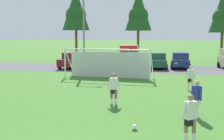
{
  "coord_description": "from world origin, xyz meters",
  "views": [
    {
      "loc": [
        2.96,
        -6.99,
        3.61
      ],
      "look_at": [
        0.19,
        8.46,
        1.74
      ],
      "focal_mm": 47.04,
      "sensor_mm": 36.0,
      "label": 1
    }
  ],
  "objects_px": {
    "parked_car_slot_left": "(100,60)",
    "parked_car_slot_far_left": "(72,60)",
    "soccer_goal": "(109,63)",
    "player_defender_far": "(190,118)",
    "parked_car_slot_center": "(157,60)",
    "player_winger_right": "(197,99)",
    "player_midfield_center": "(191,78)",
    "soccer_ball": "(135,127)",
    "player_trailing_back": "(114,89)",
    "parked_car_slot_center_right": "(180,60)",
    "parked_car_slot_center_left": "(129,56)",
    "street_lamp": "(86,31)"
  },
  "relations": [
    {
      "from": "player_midfield_center",
      "to": "player_defender_far",
      "type": "relative_size",
      "value": 1.0
    },
    {
      "from": "soccer_ball",
      "to": "parked_car_slot_far_left",
      "type": "relative_size",
      "value": 0.05
    },
    {
      "from": "street_lamp",
      "to": "parked_car_slot_far_left",
      "type": "bearing_deg",
      "value": 127.24
    },
    {
      "from": "parked_car_slot_center",
      "to": "player_winger_right",
      "type": "bearing_deg",
      "value": -83.5
    },
    {
      "from": "parked_car_slot_center_right",
      "to": "street_lamp",
      "type": "bearing_deg",
      "value": -151.61
    },
    {
      "from": "player_defender_far",
      "to": "parked_car_slot_left",
      "type": "bearing_deg",
      "value": 110.24
    },
    {
      "from": "parked_car_slot_center_right",
      "to": "parked_car_slot_center",
      "type": "bearing_deg",
      "value": -167.11
    },
    {
      "from": "soccer_goal",
      "to": "player_midfield_center",
      "type": "distance_m",
      "value": 7.98
    },
    {
      "from": "player_winger_right",
      "to": "parked_car_slot_left",
      "type": "relative_size",
      "value": 0.38
    },
    {
      "from": "soccer_goal",
      "to": "player_defender_far",
      "type": "height_order",
      "value": "soccer_goal"
    },
    {
      "from": "player_midfield_center",
      "to": "player_defender_far",
      "type": "height_order",
      "value": "same"
    },
    {
      "from": "parked_car_slot_center",
      "to": "parked_car_slot_center_right",
      "type": "bearing_deg",
      "value": 12.89
    },
    {
      "from": "player_defender_far",
      "to": "player_trailing_back",
      "type": "relative_size",
      "value": 1.0
    },
    {
      "from": "parked_car_slot_center_left",
      "to": "player_winger_right",
      "type": "bearing_deg",
      "value": -74.69
    },
    {
      "from": "player_midfield_center",
      "to": "player_defender_far",
      "type": "bearing_deg",
      "value": -94.78
    },
    {
      "from": "soccer_goal",
      "to": "parked_car_slot_left",
      "type": "relative_size",
      "value": 1.75
    },
    {
      "from": "player_defender_far",
      "to": "parked_car_slot_center",
      "type": "relative_size",
      "value": 0.38
    },
    {
      "from": "player_trailing_back",
      "to": "parked_car_slot_center",
      "type": "height_order",
      "value": "parked_car_slot_center"
    },
    {
      "from": "parked_car_slot_far_left",
      "to": "street_lamp",
      "type": "height_order",
      "value": "street_lamp"
    },
    {
      "from": "parked_car_slot_far_left",
      "to": "parked_car_slot_center",
      "type": "relative_size",
      "value": 1.01
    },
    {
      "from": "player_defender_far",
      "to": "parked_car_slot_far_left",
      "type": "bearing_deg",
      "value": 117.47
    },
    {
      "from": "soccer_goal",
      "to": "parked_car_slot_far_left",
      "type": "bearing_deg",
      "value": 128.95
    },
    {
      "from": "player_winger_right",
      "to": "parked_car_slot_left",
      "type": "bearing_deg",
      "value": 114.88
    },
    {
      "from": "soccer_goal",
      "to": "parked_car_slot_left",
      "type": "bearing_deg",
      "value": 108.25
    },
    {
      "from": "soccer_ball",
      "to": "player_defender_far",
      "type": "xyz_separation_m",
      "value": [
        1.97,
        -0.93,
        0.71
      ]
    },
    {
      "from": "player_midfield_center",
      "to": "parked_car_slot_far_left",
      "type": "xyz_separation_m",
      "value": [
        -11.74,
        11.41,
        0.05
      ]
    },
    {
      "from": "parked_car_slot_center",
      "to": "street_lamp",
      "type": "bearing_deg",
      "value": -146.88
    },
    {
      "from": "player_defender_far",
      "to": "parked_car_slot_far_left",
      "type": "distance_m",
      "value": 23.7
    },
    {
      "from": "player_midfield_center",
      "to": "parked_car_slot_far_left",
      "type": "distance_m",
      "value": 16.37
    },
    {
      "from": "player_winger_right",
      "to": "parked_car_slot_center_right",
      "type": "bearing_deg",
      "value": 89.18
    },
    {
      "from": "player_winger_right",
      "to": "parked_car_slot_center_left",
      "type": "bearing_deg",
      "value": 105.31
    },
    {
      "from": "player_defender_far",
      "to": "parked_car_slot_center",
      "type": "height_order",
      "value": "parked_car_slot_center"
    },
    {
      "from": "soccer_goal",
      "to": "player_midfield_center",
      "type": "xyz_separation_m",
      "value": [
        6.38,
        -4.78,
        -0.47
      ]
    },
    {
      "from": "player_trailing_back",
      "to": "parked_car_slot_center_right",
      "type": "bearing_deg",
      "value": 76.58
    },
    {
      "from": "soccer_ball",
      "to": "parked_car_slot_far_left",
      "type": "distance_m",
      "value": 22.03
    },
    {
      "from": "parked_car_slot_far_left",
      "to": "street_lamp",
      "type": "relative_size",
      "value": 0.55
    },
    {
      "from": "soccer_goal",
      "to": "parked_car_slot_center",
      "type": "bearing_deg",
      "value": 63.63
    },
    {
      "from": "parked_car_slot_center_right",
      "to": "player_midfield_center",
      "type": "bearing_deg",
      "value": -90.04
    },
    {
      "from": "soccer_ball",
      "to": "parked_car_slot_center",
      "type": "relative_size",
      "value": 0.05
    },
    {
      "from": "soccer_goal",
      "to": "player_trailing_back",
      "type": "distance_m",
      "value": 9.74
    },
    {
      "from": "player_winger_right",
      "to": "parked_car_slot_far_left",
      "type": "height_order",
      "value": "parked_car_slot_far_left"
    },
    {
      "from": "player_midfield_center",
      "to": "parked_car_slot_left",
      "type": "relative_size",
      "value": 0.38
    },
    {
      "from": "parked_car_slot_far_left",
      "to": "player_trailing_back",
      "type": "bearing_deg",
      "value": -65.18
    },
    {
      "from": "parked_car_slot_left",
      "to": "parked_car_slot_far_left",
      "type": "bearing_deg",
      "value": -177.82
    },
    {
      "from": "soccer_goal",
      "to": "player_trailing_back",
      "type": "height_order",
      "value": "soccer_goal"
    },
    {
      "from": "soccer_ball",
      "to": "parked_car_slot_center",
      "type": "xyz_separation_m",
      "value": [
        0.32,
        21.39,
        0.77
      ]
    },
    {
      "from": "player_defender_far",
      "to": "player_winger_right",
      "type": "relative_size",
      "value": 1.0
    },
    {
      "from": "parked_car_slot_far_left",
      "to": "soccer_goal",
      "type": "bearing_deg",
      "value": -51.05
    },
    {
      "from": "parked_car_slot_far_left",
      "to": "player_defender_far",
      "type": "bearing_deg",
      "value": -62.53
    },
    {
      "from": "player_winger_right",
      "to": "parked_car_slot_center",
      "type": "distance_m",
      "value": 19.25
    }
  ]
}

